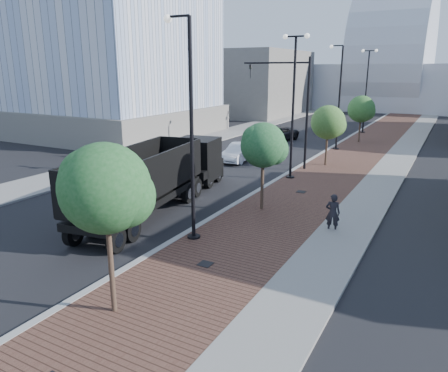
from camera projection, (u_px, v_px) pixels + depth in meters
The scene contains 23 objects.
sidewalk at pixel (380, 143), 42.35m from camera, with size 7.00×140.00×0.12m, color #4C2D23.
concrete_strip at pixel (409, 145), 41.10m from camera, with size 2.40×140.00×0.13m, color slate.
curb at pixel (345, 140), 43.97m from camera, with size 0.30×140.00×0.14m, color gray.
west_sidewalk at pixel (234, 131), 50.00m from camera, with size 4.00×140.00×0.12m, color slate.
dump_truck at pixel (174, 174), 23.88m from camera, with size 4.58×13.56×3.40m.
white_sedan at pixel (240, 152), 33.96m from camera, with size 1.54×4.43×1.46m, color white.
dark_car_mid at pixel (278, 134), 43.61m from camera, with size 2.32×5.03×1.40m, color black.
dark_car_far at pixel (328, 127), 49.26m from camera, with size 1.79×4.39×1.27m, color black.
pedestrian at pixel (333, 213), 19.09m from camera, with size 0.65×0.43×1.78m, color black.
streetlight_1 at pixel (190, 141), 17.25m from camera, with size 1.44×0.56×9.21m.
streetlight_2 at pixel (293, 107), 27.21m from camera, with size 1.72×0.56×9.28m.
streetlight_3 at pixel (338, 102), 37.53m from camera, with size 1.44×0.56×9.21m.
streetlight_4 at pixel (366, 91), 47.49m from camera, with size 1.72×0.56×9.28m.
traffic_mast at pixel (296, 101), 30.12m from camera, with size 5.09×0.20×8.00m.
tree_0 at pixel (107, 189), 11.77m from camera, with size 2.60×2.58×5.25m.
tree_1 at pixel (264, 145), 21.20m from camera, with size 2.35×2.29×4.63m.
tree_2 at pixel (329, 122), 31.37m from camera, with size 2.55×2.53×4.61m.
tree_3 at pixel (362, 109), 41.50m from camera, with size 2.63×2.63×4.69m.
tower_podium at pixel (116, 121), 47.95m from camera, with size 19.00×19.00×3.00m, color slate.
convention_center at pixel (392, 75), 81.34m from camera, with size 50.00×30.00×50.00m.
commercial_block_nw at pixel (253, 83), 68.82m from camera, with size 14.00×20.00×10.00m, color #66635C.
utility_cover_1 at pixel (205, 264), 15.80m from camera, with size 0.50×0.50×0.02m, color black.
utility_cover_2 at pixel (301, 192), 25.10m from camera, with size 0.50×0.50×0.02m, color black.
Camera 1 is at (9.96, -4.34, 7.16)m, focal length 33.90 mm.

